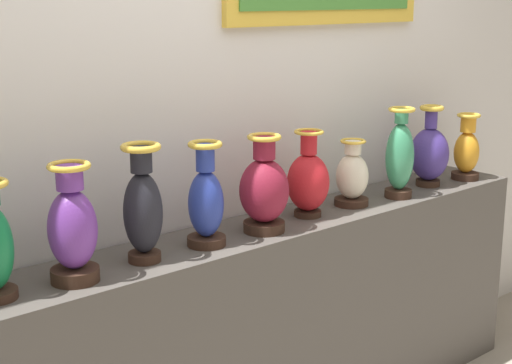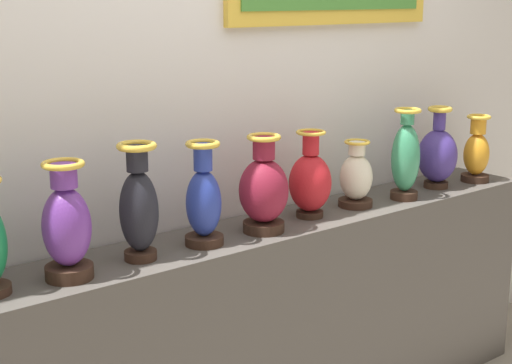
{
  "view_description": "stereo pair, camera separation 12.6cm",
  "coord_description": "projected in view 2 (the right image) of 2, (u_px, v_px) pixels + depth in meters",
  "views": [
    {
      "loc": [
        -1.87,
        -2.13,
        1.8
      ],
      "look_at": [
        0.0,
        0.0,
        1.11
      ],
      "focal_mm": 53.94,
      "sensor_mm": 36.0,
      "label": 1
    },
    {
      "loc": [
        -1.78,
        -2.21,
        1.8
      ],
      "look_at": [
        0.0,
        0.0,
        1.11
      ],
      "focal_mm": 53.94,
      "sensor_mm": 36.0,
      "label": 2
    }
  ],
  "objects": [
    {
      "name": "display_shelf",
      "position": [
        256.0,
        339.0,
        3.07
      ],
      "size": [
        3.0,
        0.36,
        0.92
      ],
      "primitive_type": "cube",
      "color": "#4C4742",
      "rests_on": "ground_plane"
    },
    {
      "name": "back_wall",
      "position": [
        220.0,
        64.0,
        3.0
      ],
      "size": [
        5.21,
        0.14,
        3.06
      ],
      "color": "silver",
      "rests_on": "ground_plane"
    },
    {
      "name": "vase_violet",
      "position": [
        67.0,
        227.0,
        2.4
      ],
      "size": [
        0.15,
        0.15,
        0.38
      ],
      "color": "#382319",
      "rests_on": "display_shelf"
    },
    {
      "name": "vase_onyx",
      "position": [
        139.0,
        206.0,
        2.57
      ],
      "size": [
        0.13,
        0.13,
        0.41
      ],
      "color": "#382319",
      "rests_on": "display_shelf"
    },
    {
      "name": "vase_cobalt",
      "position": [
        204.0,
        201.0,
        2.74
      ],
      "size": [
        0.14,
        0.14,
        0.38
      ],
      "color": "#382319",
      "rests_on": "display_shelf"
    },
    {
      "name": "vase_burgundy",
      "position": [
        263.0,
        190.0,
        2.89
      ],
      "size": [
        0.19,
        0.19,
        0.38
      ],
      "color": "#382319",
      "rests_on": "display_shelf"
    },
    {
      "name": "vase_crimson",
      "position": [
        310.0,
        181.0,
        3.09
      ],
      "size": [
        0.17,
        0.17,
        0.36
      ],
      "color": "#382319",
      "rests_on": "display_shelf"
    },
    {
      "name": "vase_ivory",
      "position": [
        356.0,
        178.0,
        3.25
      ],
      "size": [
        0.15,
        0.15,
        0.29
      ],
      "color": "#382319",
      "rests_on": "display_shelf"
    },
    {
      "name": "vase_jade",
      "position": [
        406.0,
        158.0,
        3.35
      ],
      "size": [
        0.13,
        0.13,
        0.4
      ],
      "color": "#382319",
      "rests_on": "display_shelf"
    },
    {
      "name": "vase_indigo",
      "position": [
        438.0,
        154.0,
        3.56
      ],
      "size": [
        0.18,
        0.18,
        0.38
      ],
      "color": "#382319",
      "rests_on": "display_shelf"
    },
    {
      "name": "vase_amber",
      "position": [
        476.0,
        153.0,
        3.68
      ],
      "size": [
        0.13,
        0.13,
        0.32
      ],
      "color": "#382319",
      "rests_on": "display_shelf"
    }
  ]
}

